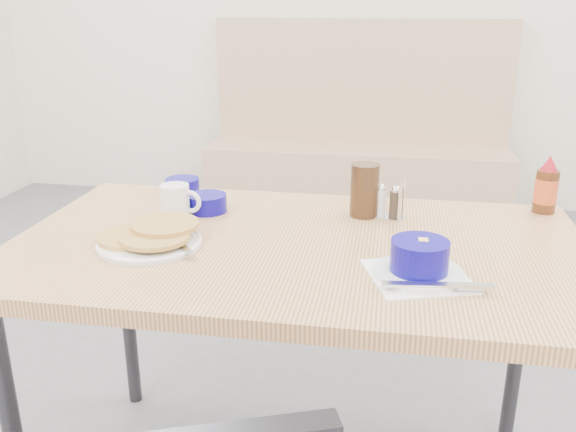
% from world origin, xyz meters
% --- Properties ---
extents(booth_bench, '(1.90, 0.56, 1.22)m').
position_xyz_m(booth_bench, '(0.00, 2.78, 0.35)').
color(booth_bench, tan).
rests_on(booth_bench, ground).
extents(dining_table, '(1.40, 0.80, 0.76)m').
position_xyz_m(dining_table, '(0.00, 0.25, 0.70)').
color(dining_table, tan).
rests_on(dining_table, ground).
extents(pancake_plate, '(0.27, 0.25, 0.04)m').
position_xyz_m(pancake_plate, '(-0.35, 0.17, 0.78)').
color(pancake_plate, white).
rests_on(pancake_plate, dining_table).
extents(coffee_mug, '(0.11, 0.08, 0.09)m').
position_xyz_m(coffee_mug, '(-0.35, 0.38, 0.81)').
color(coffee_mug, white).
rests_on(coffee_mug, dining_table).
extents(grits_setting, '(0.28, 0.26, 0.08)m').
position_xyz_m(grits_setting, '(0.28, 0.09, 0.80)').
color(grits_setting, white).
rests_on(grits_setting, dining_table).
extents(creamer_bowl, '(0.10, 0.10, 0.05)m').
position_xyz_m(creamer_bowl, '(-0.41, 0.59, 0.78)').
color(creamer_bowl, '#0A0578').
rests_on(creamer_bowl, dining_table).
extents(butter_bowl, '(0.11, 0.11, 0.05)m').
position_xyz_m(butter_bowl, '(-0.28, 0.44, 0.78)').
color(butter_bowl, '#0A0578').
rests_on(butter_bowl, dining_table).
extents(amber_tumbler, '(0.10, 0.10, 0.14)m').
position_xyz_m(amber_tumbler, '(0.15, 0.47, 0.83)').
color(amber_tumbler, '#352010').
rests_on(amber_tumbler, dining_table).
extents(condiment_caddy, '(0.10, 0.08, 0.11)m').
position_xyz_m(condiment_caddy, '(0.21, 0.47, 0.80)').
color(condiment_caddy, silver).
rests_on(condiment_caddy, dining_table).
extents(syrup_bottle, '(0.06, 0.06, 0.16)m').
position_xyz_m(syrup_bottle, '(0.64, 0.59, 0.83)').
color(syrup_bottle, '#47230F').
rests_on(syrup_bottle, dining_table).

